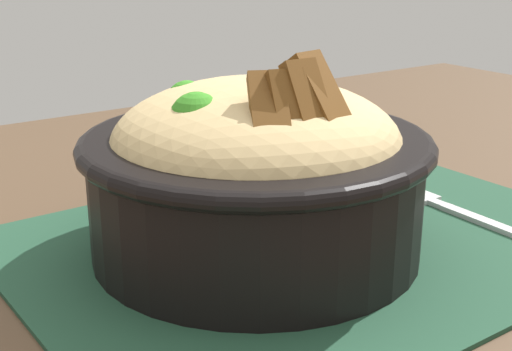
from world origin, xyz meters
The scene contains 4 objects.
table centered at (0.00, 0.00, 0.68)m, with size 1.27×0.83×0.75m.
placemat centered at (0.00, -0.02, 0.75)m, with size 0.38×0.29×0.00m, color #1E422D.
bowl centered at (-0.04, -0.02, 0.81)m, with size 0.22×0.22×0.13m.
fork centered at (0.11, -0.03, 0.76)m, with size 0.02×0.13×0.00m.
Camera 1 is at (-0.28, -0.36, 0.95)m, focal length 49.62 mm.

